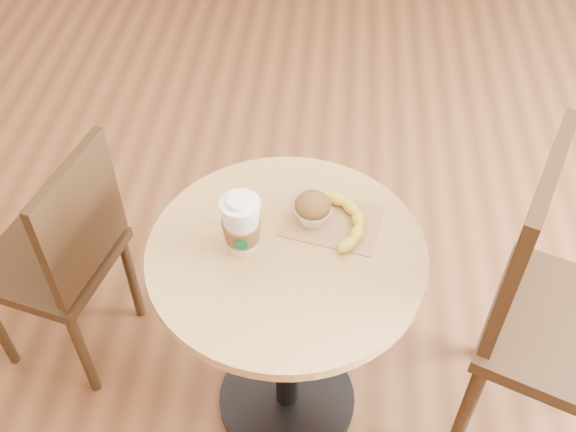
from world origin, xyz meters
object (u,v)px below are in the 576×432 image
object	(u,v)px
cafe_table	(287,303)
muffin	(313,209)
banana	(338,220)
chair_right	(555,311)
coffee_cup	(241,226)
chair_left	(63,254)

from	to	relation	value
cafe_table	muffin	distance (m)	0.29
cafe_table	muffin	xyz separation A→B (m)	(0.06, 0.10, 0.26)
muffin	banana	size ratio (longest dim) A/B	0.42
chair_right	banana	xyz separation A→B (m)	(-0.58, 0.09, 0.20)
coffee_cup	banana	xyz separation A→B (m)	(0.23, 0.09, -0.05)
chair_left	coffee_cup	xyz separation A→B (m)	(0.58, -0.17, 0.36)
chair_right	muffin	bearing A→B (deg)	103.56
coffee_cup	muffin	size ratio (longest dim) A/B	1.70
cafe_table	coffee_cup	xyz separation A→B (m)	(-0.11, 0.00, 0.29)
cafe_table	muffin	bearing A→B (deg)	60.99
chair_left	chair_right	distance (m)	1.41
coffee_cup	chair_right	bearing A→B (deg)	-4.96
chair_right	muffin	size ratio (longest dim) A/B	10.77
cafe_table	coffee_cup	world-z (taller)	coffee_cup
banana	muffin	bearing A→B (deg)	151.47
banana	cafe_table	bearing A→B (deg)	-162.73
coffee_cup	cafe_table	bearing A→B (deg)	-7.48
coffee_cup	banana	size ratio (longest dim) A/B	0.72
chair_left	chair_right	xyz separation A→B (m)	(1.40, -0.17, 0.10)
cafe_table	chair_right	world-z (taller)	chair_right
chair_left	coffee_cup	size ratio (longest dim) A/B	5.21
coffee_cup	muffin	distance (m)	0.20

